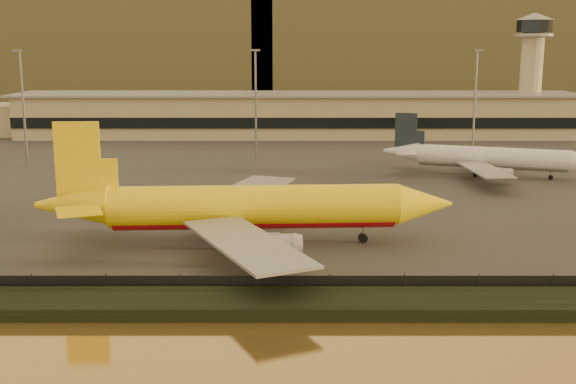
# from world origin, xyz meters

# --- Properties ---
(ground) EXTENTS (900.00, 900.00, 0.00)m
(ground) POSITION_xyz_m (0.00, 0.00, 0.00)
(ground) COLOR black
(ground) RESTS_ON ground
(embankment) EXTENTS (320.00, 7.00, 1.40)m
(embankment) POSITION_xyz_m (0.00, -17.00, 0.70)
(embankment) COLOR black
(embankment) RESTS_ON ground
(tarmac) EXTENTS (320.00, 220.00, 0.20)m
(tarmac) POSITION_xyz_m (0.00, 95.00, 0.10)
(tarmac) COLOR #2D2D2D
(tarmac) RESTS_ON ground
(perimeter_fence) EXTENTS (300.00, 0.05, 2.20)m
(perimeter_fence) POSITION_xyz_m (0.00, -13.00, 1.30)
(perimeter_fence) COLOR black
(perimeter_fence) RESTS_ON tarmac
(terminal_building) EXTENTS (202.00, 25.00, 12.60)m
(terminal_building) POSITION_xyz_m (-14.52, 125.55, 6.25)
(terminal_building) COLOR tan
(terminal_building) RESTS_ON tarmac
(control_tower) EXTENTS (11.20, 11.20, 35.50)m
(control_tower) POSITION_xyz_m (70.00, 131.00, 21.66)
(control_tower) COLOR tan
(control_tower) RESTS_ON tarmac
(apron_light_masts) EXTENTS (152.20, 12.20, 25.40)m
(apron_light_masts) POSITION_xyz_m (15.00, 75.00, 15.70)
(apron_light_masts) COLOR slate
(apron_light_masts) RESTS_ON tarmac
(distant_hills) EXTENTS (470.00, 160.00, 70.00)m
(distant_hills) POSITION_xyz_m (-20.74, 340.00, 31.39)
(distant_hills) COLOR brown
(distant_hills) RESTS_ON ground
(dhl_cargo_jet) EXTENTS (55.92, 54.75, 16.71)m
(dhl_cargo_jet) POSITION_xyz_m (-8.00, 7.36, 5.19)
(dhl_cargo_jet) COLOR yellow
(dhl_cargo_jet) RESTS_ON tarmac
(white_narrowbody_jet) EXTENTS (42.22, 40.09, 12.44)m
(white_narrowbody_jet) POSITION_xyz_m (38.41, 58.73, 3.91)
(white_narrowbody_jet) COLOR silver
(white_narrowbody_jet) RESTS_ON tarmac
(gse_vehicle_yellow) EXTENTS (4.73, 3.56, 1.94)m
(gse_vehicle_yellow) POSITION_xyz_m (16.80, 28.50, 1.17)
(gse_vehicle_yellow) COLOR yellow
(gse_vehicle_yellow) RESTS_ON tarmac
(gse_vehicle_white) EXTENTS (3.52, 1.69, 1.56)m
(gse_vehicle_white) POSITION_xyz_m (-20.31, 38.38, 0.98)
(gse_vehicle_white) COLOR silver
(gse_vehicle_white) RESTS_ON tarmac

